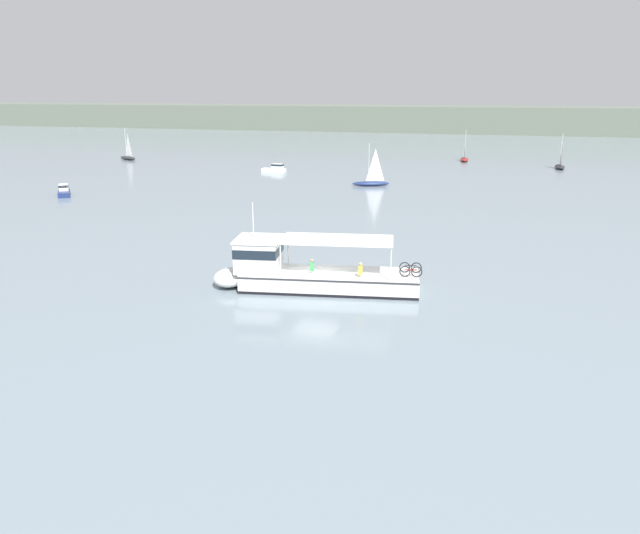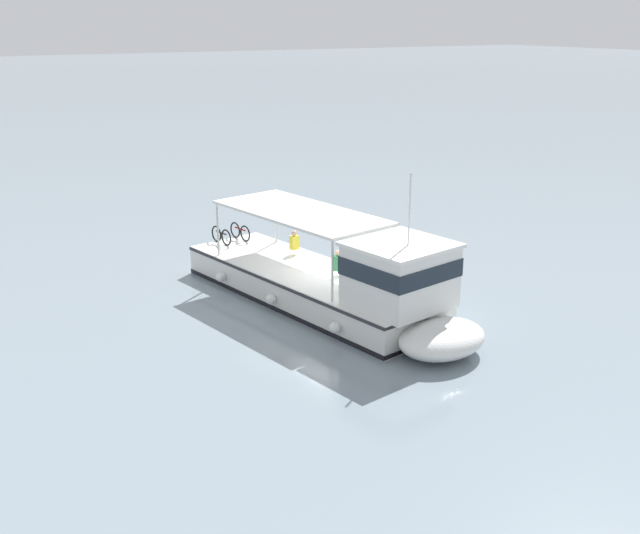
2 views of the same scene
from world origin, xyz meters
TOP-DOWN VIEW (x-y plane):
  - ground_plane at (0.00, 0.00)m, footprint 400.00×400.00m
  - ferry_main at (-0.86, 0.24)m, footprint 13.05×5.25m

SIDE VIEW (x-z plane):
  - ground_plane at x=0.00m, z-range 0.00..0.00m
  - ferry_main at x=-0.86m, z-range -1.65..3.67m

